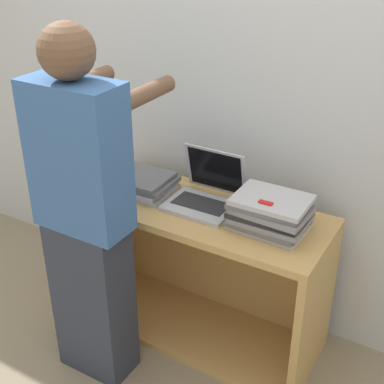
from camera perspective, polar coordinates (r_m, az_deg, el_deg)
ground_plane at (r=2.78m, az=-1.90°, el=-17.46°), size 12.00×12.00×0.00m
wall_back at (r=2.59m, az=4.86°, el=10.44°), size 8.00×0.05×2.40m
cart at (r=2.74m, az=1.51°, el=-7.92°), size 1.22×0.49×0.74m
laptop_open at (r=2.50m, az=1.43°, el=-0.24°), size 0.32×0.30×0.25m
laptop_stack_left at (r=2.64m, az=-5.58°, el=1.01°), size 0.34×0.25×0.09m
laptop_stack_right at (r=2.32m, az=8.33°, el=-2.25°), size 0.34×0.26×0.15m
person at (r=2.30m, az=-11.23°, el=-2.82°), size 0.40×0.53×1.63m
inventory_tag at (r=2.23m, az=7.86°, el=-1.14°), size 0.06×0.02×0.01m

